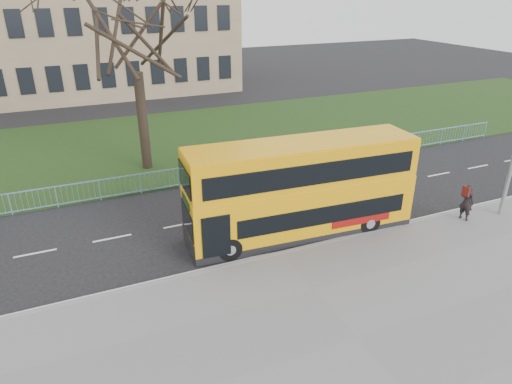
# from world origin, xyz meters

# --- Properties ---
(ground) EXTENTS (120.00, 120.00, 0.00)m
(ground) POSITION_xyz_m (0.00, 0.00, 0.00)
(ground) COLOR black
(ground) RESTS_ON ground
(pavement) EXTENTS (80.00, 10.50, 0.12)m
(pavement) POSITION_xyz_m (0.00, -6.75, 0.06)
(pavement) COLOR slate
(pavement) RESTS_ON ground
(kerb) EXTENTS (80.00, 0.20, 0.14)m
(kerb) POSITION_xyz_m (0.00, -1.55, 0.07)
(kerb) COLOR gray
(kerb) RESTS_ON ground
(grass_verge) EXTENTS (80.00, 15.40, 0.08)m
(grass_verge) POSITION_xyz_m (0.00, 14.30, 0.04)
(grass_verge) COLOR #1D3312
(grass_verge) RESTS_ON ground
(guard_railing) EXTENTS (40.00, 0.12, 1.10)m
(guard_railing) POSITION_xyz_m (0.00, 6.60, 0.55)
(guard_railing) COLOR #7CB0DD
(guard_railing) RESTS_ON ground
(bare_tree) EXTENTS (9.11, 9.11, 13.02)m
(bare_tree) POSITION_xyz_m (-3.00, 10.00, 6.59)
(bare_tree) COLOR black
(bare_tree) RESTS_ON grass_verge
(civic_building) EXTENTS (30.00, 15.00, 14.00)m
(civic_building) POSITION_xyz_m (-5.00, 35.00, 7.00)
(civic_building) COLOR #866E55
(civic_building) RESTS_ON ground
(yellow_bus) EXTENTS (9.80, 2.91, 4.05)m
(yellow_bus) POSITION_xyz_m (1.55, -0.23, 2.17)
(yellow_bus) COLOR #EDA109
(yellow_bus) RESTS_ON ground
(pedestrian) EXTENTS (0.55, 0.70, 1.70)m
(pedestrian) POSITION_xyz_m (8.88, -2.27, 0.97)
(pedestrian) COLOR black
(pedestrian) RESTS_ON pavement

